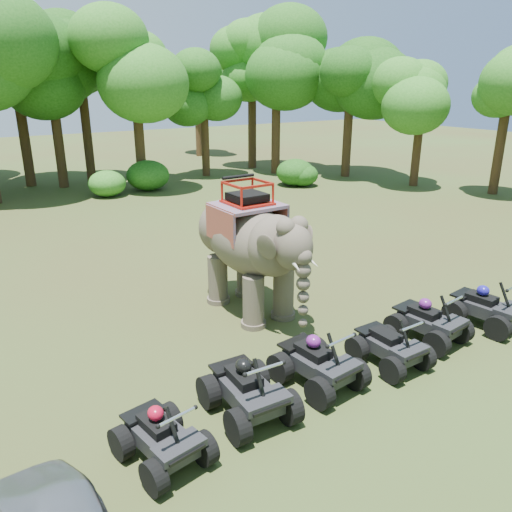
% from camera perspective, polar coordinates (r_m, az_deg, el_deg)
% --- Properties ---
extents(ground, '(110.00, 110.00, 0.00)m').
position_cam_1_polar(ground, '(12.12, 3.11, -10.11)').
color(ground, '#47381E').
rests_on(ground, ground).
extents(elephant, '(1.99, 4.35, 3.62)m').
position_cam_1_polar(elephant, '(13.20, -0.77, 1.05)').
color(elephant, brown).
rests_on(elephant, ground).
extents(atv_0, '(1.42, 1.77, 1.19)m').
position_cam_1_polar(atv_0, '(8.73, -10.78, -18.96)').
color(atv_0, black).
rests_on(atv_0, ground).
extents(atv_1, '(1.40, 1.88, 1.35)m').
position_cam_1_polar(atv_1, '(9.52, -0.94, -14.33)').
color(atv_1, black).
rests_on(atv_1, ground).
extents(atv_2, '(1.47, 1.90, 1.32)m').
position_cam_1_polar(atv_2, '(10.44, 7.14, -11.31)').
color(atv_2, black).
rests_on(atv_2, ground).
extents(atv_3, '(1.20, 1.64, 1.20)m').
position_cam_1_polar(atv_3, '(11.45, 15.13, -9.27)').
color(atv_3, black).
rests_on(atv_3, ground).
extents(atv_4, '(1.44, 1.85, 1.28)m').
position_cam_1_polar(atv_4, '(12.74, 19.22, -6.48)').
color(atv_4, black).
rests_on(atv_4, ground).
extents(atv_5, '(1.49, 1.90, 1.29)m').
position_cam_1_polar(atv_5, '(14.03, 24.93, -4.80)').
color(atv_5, black).
rests_on(atv_5, ground).
extents(tree_0, '(5.98, 5.98, 8.54)m').
position_cam_1_polar(tree_0, '(31.58, -22.01, 14.95)').
color(tree_0, '#195114').
rests_on(tree_0, ground).
extents(tree_1, '(6.17, 6.17, 8.81)m').
position_cam_1_polar(tree_1, '(30.04, -13.43, 15.89)').
color(tree_1, '#195114').
rests_on(tree_1, ground).
extents(tree_2, '(4.89, 4.89, 6.98)m').
position_cam_1_polar(tree_2, '(33.47, -5.89, 15.03)').
color(tree_2, '#195114').
rests_on(tree_2, ground).
extents(tree_3, '(6.54, 6.54, 9.35)m').
position_cam_1_polar(tree_3, '(34.27, 2.33, 17.19)').
color(tree_3, '#195114').
rests_on(tree_3, ground).
extents(tree_4, '(6.18, 6.18, 8.83)m').
position_cam_1_polar(tree_4, '(33.57, 10.59, 16.41)').
color(tree_4, '#195114').
rests_on(tree_4, ground).
extents(tree_5, '(4.61, 4.61, 6.58)m').
position_cam_1_polar(tree_5, '(31.45, 18.12, 13.57)').
color(tree_5, '#195114').
rests_on(tree_5, ground).
extents(tree_6, '(4.90, 4.90, 6.99)m').
position_cam_1_polar(tree_6, '(30.66, 26.34, 12.82)').
color(tree_6, '#195114').
rests_on(tree_6, ground).
extents(tree_29, '(5.01, 5.01, 7.15)m').
position_cam_1_polar(tree_29, '(42.85, -6.66, 16.04)').
color(tree_29, '#195114').
rests_on(tree_29, ground).
extents(tree_30, '(6.54, 6.54, 9.34)m').
position_cam_1_polar(tree_30, '(32.74, -25.42, 15.33)').
color(tree_30, '#195114').
rests_on(tree_30, ground).
extents(tree_34, '(6.51, 6.51, 9.30)m').
position_cam_1_polar(tree_34, '(36.43, -0.45, 17.30)').
color(tree_34, '#195114').
rests_on(tree_34, ground).
extents(tree_37, '(5.69, 5.69, 8.12)m').
position_cam_1_polar(tree_37, '(32.91, -18.97, 15.05)').
color(tree_37, '#195114').
rests_on(tree_37, ground).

